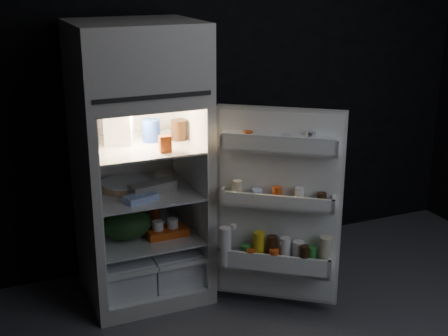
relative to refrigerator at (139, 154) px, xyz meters
name	(u,v)px	position (x,y,z in m)	size (l,w,h in m)	color
wall_back	(221,75)	(0.73, 0.38, 0.39)	(4.00, 0.00, 2.70)	black
refrigerator	(139,154)	(0.00, 0.00, 0.00)	(0.76, 0.71, 1.78)	beige
fridge_door	(278,211)	(0.68, -0.60, -0.28)	(0.69, 0.58, 1.22)	beige
milk_jug	(119,125)	(-0.11, 0.04, 0.19)	(0.16, 0.16, 0.24)	white
mayo_jar	(151,131)	(0.09, 0.01, 0.14)	(0.11, 0.11, 0.14)	#1C399A
jam_jar	(179,130)	(0.27, -0.03, 0.14)	(0.10, 0.10, 0.13)	black
amber_bottle	(90,127)	(-0.27, 0.10, 0.18)	(0.09, 0.09, 0.22)	#AC521B
small_carton	(165,144)	(0.10, -0.25, 0.12)	(0.07, 0.05, 0.10)	#CC4C18
egg_carton	(152,188)	(0.05, -0.12, -0.19)	(0.29, 0.11, 0.07)	gray
pie	(125,186)	(-0.09, 0.03, -0.21)	(0.33, 0.33, 0.04)	tan
flat_package	(141,198)	(-0.06, -0.23, -0.21)	(0.20, 0.10, 0.04)	#9AB6EF
wrapped_pkg	(164,176)	(0.19, 0.11, -0.20)	(0.11, 0.09, 0.05)	beige
produce_bag	(126,224)	(-0.12, -0.07, -0.43)	(0.32, 0.27, 0.20)	#193815
yogurt_tray	(167,232)	(0.13, -0.13, -0.50)	(0.26, 0.14, 0.05)	#C74811
small_can_red	(155,214)	(0.14, 0.14, -0.48)	(0.06, 0.06, 0.09)	#C74811
small_can_silver	(163,214)	(0.19, 0.12, -0.48)	(0.07, 0.07, 0.09)	silver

